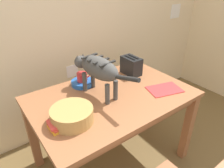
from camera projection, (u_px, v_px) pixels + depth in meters
The scene contains 9 objects.
wall_rear at pixel (64, 17), 1.98m from camera, with size 4.67×0.11×2.50m.
dining_table at pixel (112, 104), 1.72m from camera, with size 1.30×0.86×0.76m.
cat at pixel (97, 69), 1.58m from camera, with size 0.21×0.67×0.32m.
saucer_bowl at pixel (82, 83), 1.81m from camera, with size 0.20×0.20×0.04m, color blue.
coffee_mug at pixel (82, 77), 1.79m from camera, with size 0.13×0.09×0.08m.
magazine at pixel (164, 89), 1.74m from camera, with size 0.28×0.19×0.01m, color red.
book_stack at pixel (61, 124), 1.32m from camera, with size 0.17×0.12×0.05m.
wicker_basket at pixel (72, 115), 1.36m from camera, with size 0.28×0.28×0.10m.
toaster at pixel (131, 66), 1.98m from camera, with size 0.12×0.20×0.18m.
Camera 1 is at (-0.84, -0.18, 1.65)m, focal length 32.87 mm.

